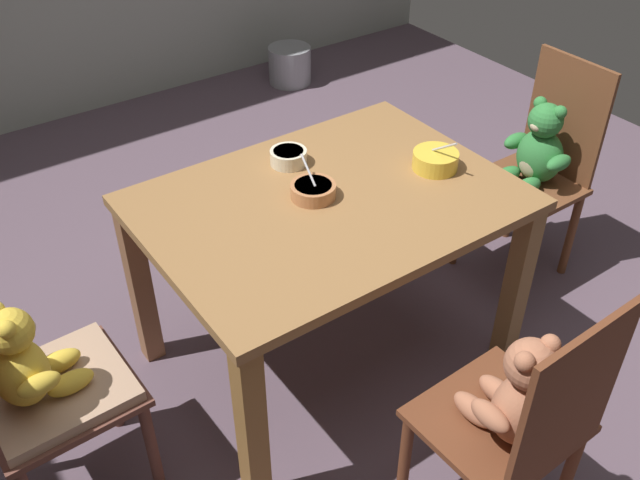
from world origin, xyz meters
name	(u,v)px	position (x,y,z in m)	size (l,w,h in m)	color
ground_plane	(327,357)	(0.00, 0.00, -0.02)	(5.20, 5.20, 0.04)	#5D4A57
dining_table	(329,226)	(0.00, 0.00, 0.61)	(1.20, 0.88, 0.73)	olive
teddy_chair_near_left	(36,383)	(-1.01, -0.02, 0.51)	(0.43, 0.39, 0.84)	brown
teddy_chair_near_front	(519,410)	(0.00, -0.86, 0.53)	(0.42, 0.39, 0.92)	brown
teddy_chair_near_right	(537,160)	(1.02, -0.03, 0.53)	(0.41, 0.39, 0.93)	brown
porridge_bowl_cream_far_center	(289,157)	(0.01, 0.26, 0.75)	(0.13, 0.13, 0.05)	beige
porridge_bowl_yellow_near_right	(435,160)	(0.41, -0.06, 0.76)	(0.16, 0.17, 0.14)	yellow
porridge_bowl_terracotta_center	(313,190)	(-0.04, 0.04, 0.75)	(0.15, 0.16, 0.12)	#B87649
metal_pail	(290,65)	(1.24, 2.15, 0.12)	(0.28, 0.28, 0.24)	#93969B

